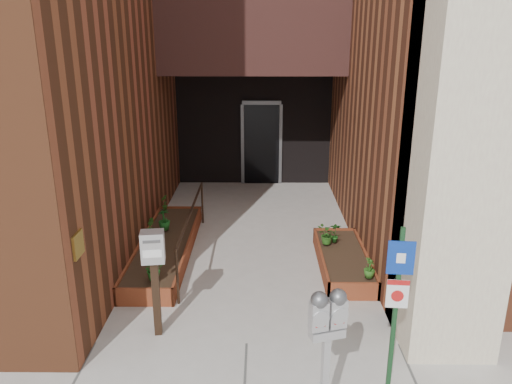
{
  "coord_description": "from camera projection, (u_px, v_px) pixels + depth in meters",
  "views": [
    {
      "loc": [
        0.18,
        -5.6,
        3.93
      ],
      "look_at": [
        0.11,
        1.8,
        1.51
      ],
      "focal_mm": 35.0,
      "sensor_mm": 36.0,
      "label": 1
    }
  ],
  "objects": [
    {
      "name": "ground",
      "position": [
        247.0,
        344.0,
        6.55
      ],
      "size": [
        80.0,
        80.0,
        0.0
      ],
      "primitive_type": "plane",
      "color": "#9E9991",
      "rests_on": "ground"
    },
    {
      "name": "planter_left",
      "position": [
        166.0,
        248.0,
        9.09
      ],
      "size": [
        0.9,
        3.6,
        0.3
      ],
      "color": "maroon",
      "rests_on": "ground"
    },
    {
      "name": "planter_right",
      "position": [
        343.0,
        261.0,
        8.58
      ],
      "size": [
        0.8,
        2.2,
        0.3
      ],
      "color": "maroon",
      "rests_on": "ground"
    },
    {
      "name": "handrail",
      "position": [
        191.0,
        218.0,
        8.84
      ],
      "size": [
        0.04,
        3.34,
        0.9
      ],
      "color": "black",
      "rests_on": "ground"
    },
    {
      "name": "parking_meter",
      "position": [
        327.0,
        325.0,
        4.74
      ],
      "size": [
        0.38,
        0.22,
        1.62
      ],
      "color": "#B1B1B4",
      "rests_on": "ground"
    },
    {
      "name": "sign_post",
      "position": [
        397.0,
        297.0,
        5.25
      ],
      "size": [
        0.28,
        0.07,
        2.03
      ],
      "color": "#153A1C",
      "rests_on": "ground"
    },
    {
      "name": "payment_dropbox",
      "position": [
        154.0,
        262.0,
        6.44
      ],
      "size": [
        0.32,
        0.26,
        1.49
      ],
      "color": "black",
      "rests_on": "ground"
    },
    {
      "name": "shrub_left_a",
      "position": [
        154.0,
        269.0,
        7.56
      ],
      "size": [
        0.43,
        0.43,
        0.34
      ],
      "primitive_type": "imported",
      "rotation": [
        0.0,
        0.0,
        0.72
      ],
      "color": "#1B611C",
      "rests_on": "planter_left"
    },
    {
      "name": "shrub_left_b",
      "position": [
        150.0,
        228.0,
        9.13
      ],
      "size": [
        0.22,
        0.22,
        0.35
      ],
      "primitive_type": "imported",
      "rotation": [
        0.0,
        0.0,
        1.69
      ],
      "color": "#234F16",
      "rests_on": "planter_left"
    },
    {
      "name": "shrub_left_c",
      "position": [
        164.0,
        219.0,
        9.45
      ],
      "size": [
        0.31,
        0.31,
        0.4
      ],
      "primitive_type": "imported",
      "rotation": [
        0.0,
        0.0,
        3.66
      ],
      "color": "#18561B",
      "rests_on": "planter_left"
    },
    {
      "name": "shrub_left_d",
      "position": [
        164.0,
        202.0,
        10.51
      ],
      "size": [
        0.22,
        0.22,
        0.33
      ],
      "primitive_type": "imported",
      "rotation": [
        0.0,
        0.0,
        5.05
      ],
      "color": "#285819",
      "rests_on": "planter_left"
    },
    {
      "name": "shrub_right_a",
      "position": [
        369.0,
        268.0,
        7.62
      ],
      "size": [
        0.23,
        0.23,
        0.32
      ],
      "primitive_type": "imported",
      "rotation": [
        0.0,
        0.0,
        1.16
      ],
      "color": "#285819",
      "rests_on": "planter_right"
    },
    {
      "name": "shrub_right_b",
      "position": [
        335.0,
        232.0,
        8.88
      ],
      "size": [
        0.22,
        0.22,
        0.37
      ],
      "primitive_type": "imported",
      "rotation": [
        0.0,
        0.0,
        3.0
      ],
      "color": "#195017",
      "rests_on": "planter_right"
    },
    {
      "name": "shrub_right_c",
      "position": [
        327.0,
        235.0,
        8.81
      ],
      "size": [
        0.44,
        0.44,
        0.34
      ],
      "primitive_type": "imported",
      "rotation": [
        0.0,
        0.0,
        3.93
      ],
      "color": "#255518",
      "rests_on": "planter_right"
    }
  ]
}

